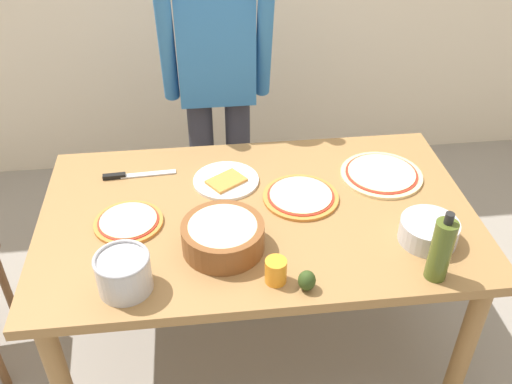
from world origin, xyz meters
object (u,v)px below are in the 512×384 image
plate_with_slice (226,181)px  avocado (307,280)px  cup_orange (276,271)px  chef_knife (130,175)px  pizza_cooked_on_tray (128,222)px  mixing_bowl_steel (429,231)px  pizza_raw_on_board (381,174)px  popcorn_bowl (223,234)px  dining_table (258,230)px  steel_pot (124,273)px  olive_oil_bottle (441,250)px  person_cook (217,80)px  pizza_second_cooked (301,196)px

plate_with_slice → avocado: 0.64m
cup_orange → chef_knife: (-0.50, 0.64, -0.04)m
pizza_cooked_on_tray → chef_knife: bearing=92.4°
mixing_bowl_steel → pizza_raw_on_board: bearing=96.1°
pizza_raw_on_board → mixing_bowl_steel: size_ratio=1.64×
plate_with_slice → cup_orange: size_ratio=3.06×
pizza_raw_on_board → popcorn_bowl: popcorn_bowl is taller
dining_table → plate_with_slice: (-0.10, 0.20, 0.10)m
pizza_cooked_on_tray → steel_pot: 0.32m
pizza_raw_on_board → chef_knife: size_ratio=1.13×
popcorn_bowl → chef_knife: size_ratio=0.96×
dining_table → plate_with_slice: 0.24m
olive_oil_bottle → avocado: size_ratio=3.66×
pizza_raw_on_board → popcorn_bowl: (-0.66, -0.36, 0.05)m
person_cook → cup_orange: size_ratio=19.06×
chef_knife → plate_with_slice: bearing=-12.4°
pizza_second_cooked → avocado: avocado is taller
plate_with_slice → olive_oil_bottle: bearing=-43.5°
plate_with_slice → avocado: (0.21, -0.60, 0.03)m
popcorn_bowl → olive_oil_bottle: bearing=-17.6°
popcorn_bowl → avocado: popcorn_bowl is taller
popcorn_bowl → avocado: bearing=-41.8°
pizza_second_cooked → steel_pot: size_ratio=1.67×
pizza_raw_on_board → plate_with_slice: plate_with_slice is taller
pizza_raw_on_board → plate_with_slice: bearing=177.4°
pizza_second_cooked → avocado: 0.47m
pizza_raw_on_board → steel_pot: size_ratio=1.89×
steel_pot → plate_with_slice: bearing=56.7°
olive_oil_bottle → chef_knife: size_ratio=0.88×
person_cook → avocado: (0.20, -1.16, -0.14)m
popcorn_bowl → avocado: size_ratio=4.00×
cup_orange → avocado: 0.10m
pizza_second_cooked → chef_knife: 0.69m
dining_table → chef_knife: (-0.48, 0.28, 0.10)m
cup_orange → person_cook: bearing=95.8°
cup_orange → avocado: size_ratio=1.21×
popcorn_bowl → steel_pot: 0.35m
popcorn_bowl → cup_orange: 0.23m
pizza_raw_on_board → cup_orange: (-0.51, -0.53, 0.03)m
pizza_cooked_on_tray → person_cook: bearing=64.5°
mixing_bowl_steel → cup_orange: cup_orange is taller
chef_knife → avocado: size_ratio=4.16×
person_cook → cup_orange: (0.11, -1.12, -0.14)m
steel_pot → avocado: steel_pot is taller
chef_knife → pizza_raw_on_board: bearing=-6.4°
cup_orange → chef_knife: bearing=127.7°
pizza_second_cooked → mixing_bowl_steel: (0.39, -0.29, 0.03)m
dining_table → cup_orange: (0.02, -0.36, 0.13)m
pizza_cooked_on_tray → steel_pot: (0.01, -0.32, 0.06)m
mixing_bowl_steel → avocado: mixing_bowl_steel is taller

